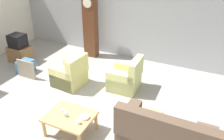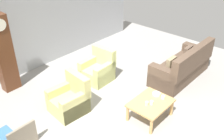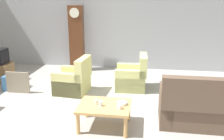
{
  "view_description": "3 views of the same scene",
  "coord_description": "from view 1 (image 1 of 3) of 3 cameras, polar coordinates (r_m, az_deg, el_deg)",
  "views": [
    {
      "loc": [
        2.75,
        -3.49,
        3.54
      ],
      "look_at": [
        0.61,
        1.01,
        0.83
      ],
      "focal_mm": 37.93,
      "sensor_mm": 36.0,
      "label": 1
    },
    {
      "loc": [
        -3.68,
        -2.88,
        3.99
      ],
      "look_at": [
        0.59,
        0.93,
        0.65
      ],
      "focal_mm": 40.92,
      "sensor_mm": 36.0,
      "label": 2
    },
    {
      "loc": [
        1.09,
        -4.6,
        2.39
      ],
      "look_at": [
        0.34,
        0.59,
        0.8
      ],
      "focal_mm": 39.85,
      "sensor_mm": 36.0,
      "label": 3
    }
  ],
  "objects": [
    {
      "name": "bowl_white_stacked",
      "position": [
        4.83,
        -6.63,
        -11.2
      ],
      "size": [
        0.19,
        0.19,
        0.05
      ],
      "primitive_type": "cylinder",
      "color": "white",
      "rests_on": "coffee_table_wood"
    },
    {
      "name": "cup_cream_tall",
      "position": [
        5.01,
        -11.65,
        -9.74
      ],
      "size": [
        0.08,
        0.08,
        0.09
      ],
      "primitive_type": "cylinder",
      "color": "beige",
      "rests_on": "coffee_table_wood"
    },
    {
      "name": "tv_crt",
      "position": [
        8.26,
        -21.82,
        6.59
      ],
      "size": [
        0.48,
        0.44,
        0.42
      ],
      "primitive_type": "cube",
      "color": "black",
      "rests_on": "tv_stand_cabinet"
    },
    {
      "name": "armchair_olive_near",
      "position": [
        6.61,
        -10.01,
        -1.27
      ],
      "size": [
        0.85,
        0.83,
        0.92
      ],
      "color": "#CCC67A",
      "rests_on": "ground_plane"
    },
    {
      "name": "storage_box_blue",
      "position": [
        7.68,
        -20.08,
        0.78
      ],
      "size": [
        0.39,
        0.44,
        0.38
      ],
      "primitive_type": "cube",
      "color": "teal",
      "rests_on": "ground_plane"
    },
    {
      "name": "armchair_olive_far",
      "position": [
        6.36,
        3.33,
        -2.11
      ],
      "size": [
        0.82,
        0.79,
        0.92
      ],
      "color": "#D2D882",
      "rests_on": "ground_plane"
    },
    {
      "name": "tv_stand_cabinet",
      "position": [
        8.43,
        -21.25,
        3.61
      ],
      "size": [
        0.68,
        0.52,
        0.53
      ],
      "primitive_type": "cube",
      "color": "brown",
      "rests_on": "ground_plane"
    },
    {
      "name": "ground_plane",
      "position": [
        5.68,
        -10.14,
        -10.56
      ],
      "size": [
        10.4,
        10.4,
        0.0
      ],
      "primitive_type": "plane",
      "color": "#999691"
    },
    {
      "name": "grandfather_clock",
      "position": [
        8.04,
        -5.19,
        10.32
      ],
      "size": [
        0.44,
        0.3,
        2.08
      ],
      "color": "#562D19",
      "rests_on": "ground_plane"
    },
    {
      "name": "cup_white_porcelain",
      "position": [
        4.71,
        -8.09,
        -12.35
      ],
      "size": [
        0.08,
        0.08,
        0.08
      ],
      "primitive_type": "cylinder",
      "color": "white",
      "rests_on": "coffee_table_wood"
    },
    {
      "name": "coffee_table_wood",
      "position": [
        4.99,
        -10.14,
        -11.29
      ],
      "size": [
        0.96,
        0.76,
        0.44
      ],
      "color": "tan",
      "rests_on": "ground_plane"
    },
    {
      "name": "garage_door_wall",
      "position": [
        7.85,
        4.23,
        14.12
      ],
      "size": [
        8.4,
        0.16,
        3.2
      ],
      "primitive_type": "cube",
      "color": "#9EA0A5",
      "rests_on": "ground_plane"
    },
    {
      "name": "framed_picture_leaning",
      "position": [
        7.31,
        -20.0,
        0.12
      ],
      "size": [
        0.6,
        0.05,
        0.55
      ],
      "primitive_type": "cube",
      "color": "gray",
      "rests_on": "ground_plane"
    },
    {
      "name": "cup_blue_rimmed",
      "position": [
        4.92,
        -11.2,
        -10.47
      ],
      "size": [
        0.07,
        0.07,
        0.09
      ],
      "primitive_type": "cylinder",
      "color": "silver",
      "rests_on": "coffee_table_wood"
    }
  ]
}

